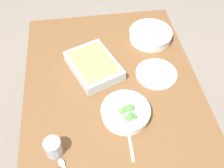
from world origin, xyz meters
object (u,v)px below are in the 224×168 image
Objects in this scene: baking_dish at (94,65)px; side_plate at (156,74)px; stew_bowl at (151,35)px; broccoli_bowl at (126,112)px; spoon_by_stew at (145,41)px; drink_cup at (53,148)px; spoon_by_broccoli at (129,138)px.

baking_dish is 1.64× the size of side_plate.
stew_bowl reaches higher than side_plate.
broccoli_bowl reaches higher than spoon_by_stew.
baking_dish is 0.50m from drink_cup.
broccoli_bowl is at bearing 138.07° from side_plate.
drink_cup is at bearing 154.93° from baking_dish.
drink_cup reaches higher than side_plate.
drink_cup is (-0.14, 0.33, 0.01)m from broccoli_bowl.
spoon_by_stew is at bearing -40.14° from drink_cup.
spoon_by_stew is (0.18, -0.32, -0.03)m from baking_dish.
spoon_by_broccoli is at bearing -86.59° from drink_cup.
broccoli_bowl is at bearing -159.36° from baking_dish.
broccoli_bowl is 2.72× the size of drink_cup.
baking_dish is 2.05× the size of spoon_by_broccoli.
baking_dish is 0.45m from spoon_by_broccoli.
baking_dish is (0.31, 0.12, 0.00)m from broccoli_bowl.
drink_cup reaches higher than spoon_by_stew.
stew_bowl is 0.87m from drink_cup.
broccoli_bowl is at bearing 157.47° from spoon_by_stew.
drink_cup reaches higher than broccoli_bowl.
drink_cup is 0.65m from side_plate.
side_plate is (0.23, -0.21, -0.02)m from broccoli_bowl.
drink_cup is at bearing 112.90° from broccoli_bowl.
spoon_by_broccoli is at bearing -165.29° from baking_dish.
spoon_by_broccoli is (-0.43, -0.11, -0.03)m from baking_dish.
spoon_by_broccoli is (-0.64, 0.25, -0.03)m from stew_bowl.
baking_dish is 0.34m from side_plate.
spoon_by_broccoli is at bearing 148.90° from side_plate.
stew_bowl is 1.46× the size of spoon_by_broccoli.
spoon_by_stew is at bearing -60.60° from baking_dish.
spoon_by_stew is at bearing 0.33° from side_plate.
baking_dish is 2.29× the size of spoon_by_stew.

